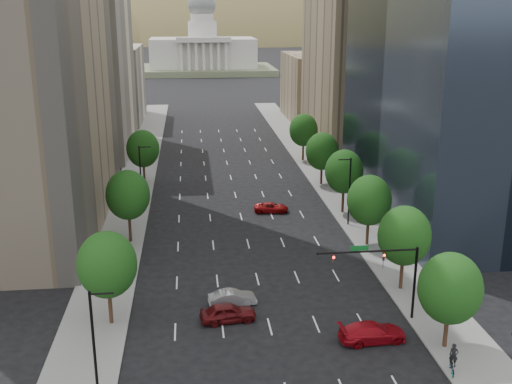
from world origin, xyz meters
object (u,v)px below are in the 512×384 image
object	(u,v)px
car_silver	(232,298)
cyclist	(453,363)
car_red_near	(372,332)
capitol	(203,52)
car_red_far	(271,207)
car_maroon	(228,313)
traffic_signal	(389,268)

from	to	relation	value
car_silver	cyclist	xyz separation A→B (m)	(16.00, -13.28, 0.23)
car_red_near	car_silver	distance (m)	13.74
capitol	cyclist	size ratio (longest dim) A/B	24.23
car_red_far	cyclist	xyz separation A→B (m)	(8.68, -40.28, 0.32)
car_red_near	cyclist	distance (m)	7.22
car_red_far	cyclist	world-z (taller)	cyclist
car_red_far	car_maroon	bearing A→B (deg)	171.52
car_red_near	traffic_signal	bearing A→B (deg)	-38.10
capitol	car_maroon	xyz separation A→B (m)	(-3.61, -218.29, -7.72)
traffic_signal	car_red_near	distance (m)	5.91
traffic_signal	cyclist	xyz separation A→B (m)	(2.47, -8.83, -4.19)
cyclist	car_silver	bearing A→B (deg)	157.80
traffic_signal	car_red_far	bearing A→B (deg)	101.18
car_maroon	capitol	bearing A→B (deg)	-8.07
capitol	car_red_far	xyz separation A→B (m)	(4.32, -188.26, -7.92)
car_silver	car_red_near	bearing A→B (deg)	-131.77
car_silver	capitol	bearing A→B (deg)	-7.96
car_maroon	car_red_far	distance (m)	31.06
capitol	cyclist	xyz separation A→B (m)	(13.00, -228.54, -7.60)
capitol	car_silver	xyz separation A→B (m)	(-3.00, -215.26, -7.83)
car_red_near	capitol	bearing A→B (deg)	-2.43
car_silver	traffic_signal	bearing A→B (deg)	-115.38
traffic_signal	car_red_near	world-z (taller)	traffic_signal
capitol	car_red_far	size ratio (longest dim) A/B	12.62
traffic_signal	car_maroon	xyz separation A→B (m)	(-14.14, 1.42, -4.32)
capitol	car_silver	distance (m)	215.42
car_red_near	car_silver	world-z (taller)	car_red_near
traffic_signal	capitol	bearing A→B (deg)	92.74
car_silver	cyclist	size ratio (longest dim) A/B	1.83
capitol	car_red_near	bearing A→B (deg)	-87.87
traffic_signal	cyclist	world-z (taller)	traffic_signal
cyclist	car_maroon	bearing A→B (deg)	165.83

